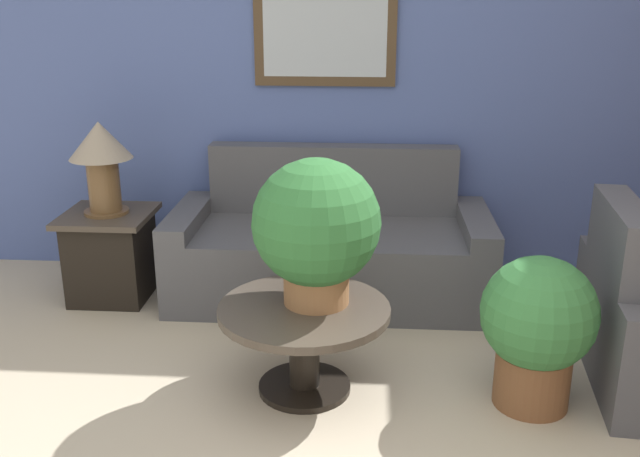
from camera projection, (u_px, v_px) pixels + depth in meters
name	position (u px, v px, depth m)	size (l,w,h in m)	color
wall_back	(364.00, 78.00, 4.57)	(6.52, 0.09, 2.60)	#5166A8
couch_main	(330.00, 250.00, 4.46)	(1.96, 0.85, 0.90)	#4C4C51
coffee_table	(304.00, 330.00, 3.37)	(0.81, 0.81, 0.44)	black
side_table	(111.00, 254.00, 4.43)	(0.53, 0.53, 0.55)	black
table_lamp	(101.00, 154.00, 4.23)	(0.37, 0.37, 0.56)	brown
potted_plant_on_table	(316.00, 227.00, 3.26)	(0.60, 0.60, 0.69)	#9E6B42
potted_plant_floor	(538.00, 325.00, 3.23)	(0.53, 0.53, 0.73)	brown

